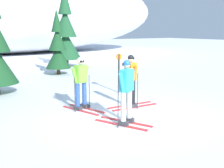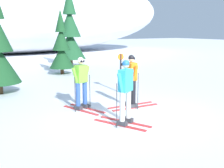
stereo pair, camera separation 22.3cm
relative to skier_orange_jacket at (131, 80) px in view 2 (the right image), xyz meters
The scene contains 8 objects.
ground_plane 1.27m from the skier_orange_jacket, 129.71° to the right, with size 120.00×120.00×0.00m, color white.
skier_orange_jacket is the anchor object (origin of this frame).
skier_cyan_jacket 1.80m from the skier_orange_jacket, 130.16° to the right, with size 1.12×1.71×1.83m.
skier_lime_jacket 1.70m from the skier_orange_jacket, 158.31° to the left, with size 0.91×1.65×1.76m.
pine_tree_center_right 8.02m from the skier_orange_jacket, 86.34° to the left, with size 1.48×1.48×3.83m.
pine_tree_far_right 11.32m from the skier_orange_jacket, 78.12° to the left, with size 2.18×2.18×5.66m.
snow_ridge_background 25.42m from the skier_orange_jacket, 88.10° to the left, with size 38.94×17.48×9.72m, color white.
trail_marker_post 2.26m from the skier_orange_jacket, 66.53° to the left, with size 0.28×0.07×1.66m.
Camera 2 is at (-4.70, -6.83, 2.63)m, focal length 43.60 mm.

